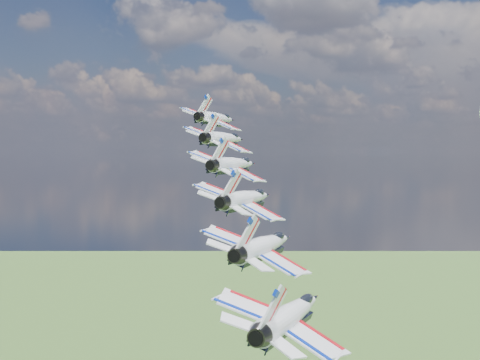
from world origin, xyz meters
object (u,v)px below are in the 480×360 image
Objects in this scene: jet_4 at (265,245)px; jet_5 at (291,314)px; jet_3 at (247,198)px; jet_2 at (234,164)px; jet_1 at (224,138)px; jet_0 at (217,118)px.

jet_5 is (8.37, -8.65, -3.53)m from jet_4.
jet_4 is 12.55m from jet_5.
jet_2 is at bearing 120.53° from jet_3.
jet_5 is at bearing -59.47° from jet_1.
jet_0 is 12.55m from jet_1.
jet_4 is (8.37, -8.65, -3.53)m from jet_3.
jet_5 is at bearing -59.47° from jet_2.
jet_4 is at bearing -59.47° from jet_3.
jet_1 reaches higher than jet_2.
jet_0 reaches higher than jet_5.
jet_3 is (16.74, -17.31, -7.07)m from jet_1.
jet_0 is at bearing 120.53° from jet_3.
jet_3 is at bearing -59.47° from jet_0.
jet_0 is 50.19m from jet_4.
jet_5 is at bearing -59.47° from jet_4.
jet_0 is 1.00× the size of jet_3.
jet_4 is (33.48, -34.61, -14.14)m from jet_0.
jet_5 is (16.74, -17.31, -7.07)m from jet_3.
jet_0 reaches higher than jet_1.
jet_4 is (25.11, -25.96, -10.60)m from jet_1.
jet_1 reaches higher than jet_5.
jet_2 is (8.37, -8.65, -3.53)m from jet_1.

